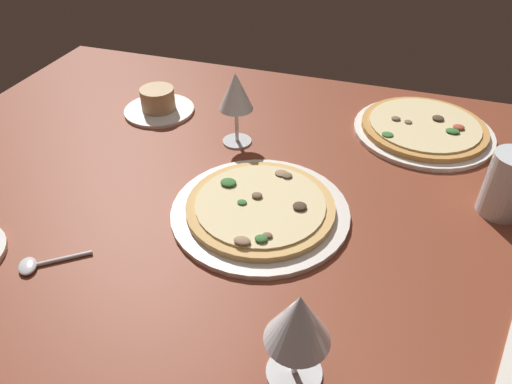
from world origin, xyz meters
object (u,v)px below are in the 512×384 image
object	(u,v)px
water_glass	(506,189)
pizza_side	(424,129)
wine_glass_far	(236,94)
spoon	(38,264)
pizza_main	(260,209)
ramekin_on_saucer	(158,103)
wine_glass_near	(298,321)

from	to	relation	value
water_glass	pizza_side	bearing A→B (deg)	120.71
wine_glass_far	water_glass	bearing A→B (deg)	-8.03
spoon	wine_glass_far	bearing A→B (deg)	68.90
pizza_main	ramekin_on_saucer	world-z (taller)	ramekin_on_saucer
wine_glass_near	ramekin_on_saucer	bearing A→B (deg)	130.36
wine_glass_far	wine_glass_near	bearing A→B (deg)	-62.60
pizza_side	ramekin_on_saucer	xyz separation A→B (cm)	(-60.81, -9.39, 0.99)
wine_glass_near	pizza_side	bearing A→B (deg)	79.33
ramekin_on_saucer	water_glass	world-z (taller)	water_glass
pizza_main	spoon	world-z (taller)	pizza_main
pizza_side	wine_glass_far	distance (cm)	42.94
pizza_side	wine_glass_near	bearing A→B (deg)	-100.67
pizza_main	pizza_side	world-z (taller)	same
wine_glass_near	water_glass	size ratio (longest dim) A/B	1.25
ramekin_on_saucer	water_glass	bearing A→B (deg)	-10.89
ramekin_on_saucer	wine_glass_near	distance (cm)	75.09
pizza_side	wine_glass_near	world-z (taller)	wine_glass_near
pizza_side	wine_glass_far	xyz separation A→B (cm)	(-38.32, -16.41, 10.30)
pizza_main	ramekin_on_saucer	distance (cm)	44.89
wine_glass_far	pizza_main	bearing A→B (deg)	-60.34
pizza_main	water_glass	size ratio (longest dim) A/B	2.67
pizza_main	wine_glass_far	world-z (taller)	wine_glass_far
pizza_main	wine_glass_far	distance (cm)	26.76
pizza_main	wine_glass_far	xyz separation A→B (cm)	(-12.21, 21.45, 10.34)
wine_glass_near	water_glass	distance (cm)	50.40
ramekin_on_saucer	water_glass	size ratio (longest dim) A/B	1.40
pizza_main	wine_glass_near	world-z (taller)	wine_glass_near
ramekin_on_saucer	wine_glass_near	size ratio (longest dim) A/B	1.12
pizza_side	spoon	world-z (taller)	pizza_side
pizza_main	water_glass	distance (cm)	42.82
water_glass	wine_glass_near	bearing A→B (deg)	-122.11
pizza_main	wine_glass_near	bearing A→B (deg)	-64.36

